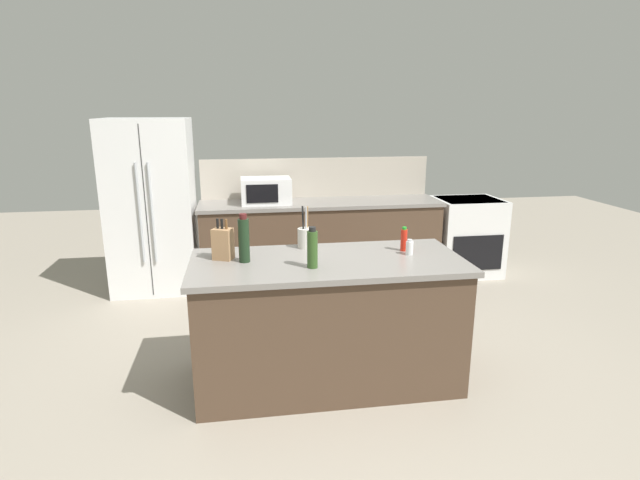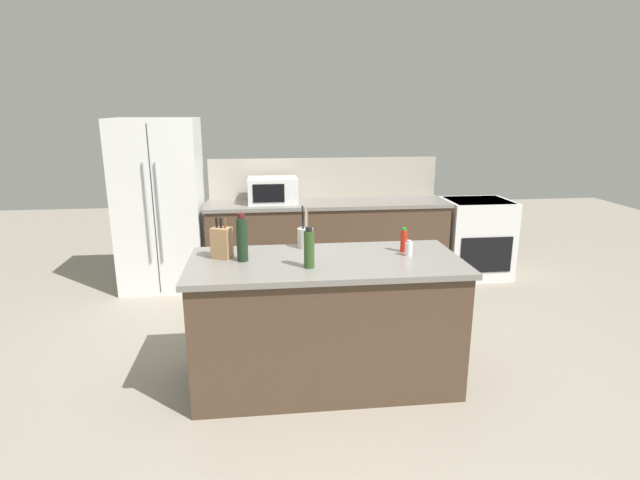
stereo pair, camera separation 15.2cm
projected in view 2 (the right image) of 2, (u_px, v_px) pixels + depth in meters
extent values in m
plane|color=gray|center=(325.00, 379.00, 3.74)|extent=(14.00, 14.00, 0.00)
cube|color=#4C3828|center=(327.00, 243.00, 5.76)|extent=(2.69, 0.62, 0.90)
cube|color=gray|center=(328.00, 203.00, 5.64)|extent=(2.73, 0.66, 0.04)
cube|color=#B2A899|center=(324.00, 178.00, 5.88)|extent=(2.69, 0.03, 0.46)
cube|color=#4C3828|center=(326.00, 324.00, 3.62)|extent=(1.86, 0.81, 0.90)
cube|color=gray|center=(326.00, 262.00, 3.50)|extent=(1.92, 0.87, 0.04)
cube|color=white|center=(161.00, 205.00, 5.48)|extent=(0.89, 0.72, 1.87)
cube|color=#2D2D2D|center=(154.00, 212.00, 5.14)|extent=(0.01, 0.00, 1.77)
cylinder|color=#ADB2B7|center=(147.00, 212.00, 5.11)|extent=(0.02, 0.02, 1.03)
cylinder|color=#ADB2B7|center=(159.00, 212.00, 5.13)|extent=(0.02, 0.02, 1.03)
cube|color=white|center=(475.00, 238.00, 5.96)|extent=(0.76, 0.64, 0.92)
cube|color=black|center=(486.00, 255.00, 5.68)|extent=(0.61, 0.01, 0.41)
cube|color=black|center=(478.00, 201.00, 5.84)|extent=(0.68, 0.58, 0.02)
cube|color=white|center=(273.00, 190.00, 5.53)|extent=(0.54, 0.38, 0.28)
cube|color=black|center=(269.00, 193.00, 5.34)|extent=(0.34, 0.01, 0.20)
cube|color=#A87C54|center=(222.00, 243.00, 3.51)|extent=(0.16, 0.14, 0.22)
cylinder|color=black|center=(217.00, 223.00, 3.48)|extent=(0.02, 0.02, 0.07)
cylinder|color=black|center=(221.00, 223.00, 3.47)|extent=(0.02, 0.02, 0.07)
cylinder|color=brown|center=(225.00, 223.00, 3.46)|extent=(0.02, 0.02, 0.07)
cylinder|color=beige|center=(305.00, 238.00, 3.78)|extent=(0.12, 0.12, 0.15)
cylinder|color=olive|center=(307.00, 218.00, 3.75)|extent=(0.01, 0.05, 0.18)
cylinder|color=black|center=(303.00, 218.00, 3.74)|extent=(0.01, 0.05, 0.18)
cylinder|color=#B2B2B7|center=(306.00, 218.00, 3.73)|extent=(0.01, 0.03, 0.18)
cylinder|color=#2D4C1E|center=(309.00, 249.00, 3.29)|extent=(0.07, 0.07, 0.25)
cylinder|color=black|center=(309.00, 229.00, 3.26)|extent=(0.05, 0.05, 0.03)
cylinder|color=red|center=(404.00, 241.00, 3.67)|extent=(0.05, 0.05, 0.16)
cylinder|color=green|center=(404.00, 229.00, 3.64)|extent=(0.03, 0.03, 0.02)
cylinder|color=black|center=(242.00, 240.00, 3.43)|extent=(0.08, 0.08, 0.30)
cylinder|color=#4C1919|center=(241.00, 216.00, 3.39)|extent=(0.05, 0.05, 0.04)
cylinder|color=silver|center=(409.00, 249.00, 3.58)|extent=(0.05, 0.05, 0.10)
cylinder|color=#B2B2B7|center=(409.00, 241.00, 3.56)|extent=(0.03, 0.03, 0.02)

